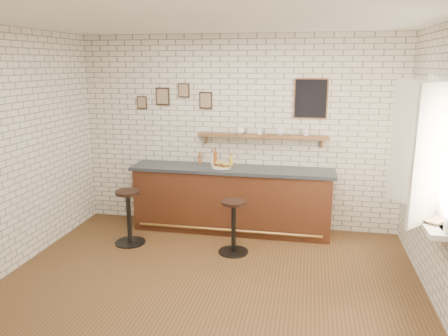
{
  "coord_description": "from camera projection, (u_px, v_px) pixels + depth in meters",
  "views": [
    {
      "loc": [
        1.1,
        -4.67,
        2.55
      ],
      "look_at": [
        0.0,
        0.9,
        1.2
      ],
      "focal_mm": 35.0,
      "sensor_mm": 36.0,
      "label": 1
    }
  ],
  "objects": [
    {
      "name": "ground",
      "position": [
        209.0,
        281.0,
        5.25
      ],
      "size": [
        5.0,
        5.0,
        0.0
      ],
      "primitive_type": "plane",
      "color": "brown",
      "rests_on": "ground"
    },
    {
      "name": "shelf_cup_a",
      "position": [
        240.0,
        131.0,
        6.69
      ],
      "size": [
        0.18,
        0.18,
        0.11
      ],
      "primitive_type": "imported",
      "rotation": [
        0.0,
        0.0,
        0.48
      ],
      "color": "white",
      "rests_on": "wall_shelf"
    },
    {
      "name": "book_lower",
      "position": [
        429.0,
        220.0,
        4.61
      ],
      "size": [
        0.23,
        0.27,
        0.02
      ],
      "primitive_type": "imported",
      "rotation": [
        0.0,
        0.0,
        0.22
      ],
      "color": "tan",
      "rests_on": "window_sill"
    },
    {
      "name": "bitters_bottle_amber",
      "position": [
        215.0,
        158.0,
        6.81
      ],
      "size": [
        0.06,
        0.06,
        0.27
      ],
      "color": "#A1521A",
      "rests_on": "bar_counter"
    },
    {
      "name": "window_sill",
      "position": [
        424.0,
        216.0,
        4.88
      ],
      "size": [
        0.2,
        1.35,
        0.06
      ],
      "color": "white",
      "rests_on": "ground"
    },
    {
      "name": "wall_shelf",
      "position": [
        262.0,
        136.0,
        6.65
      ],
      "size": [
        2.0,
        0.18,
        0.18
      ],
      "color": "brown",
      "rests_on": "ground"
    },
    {
      "name": "shelf_cup_c",
      "position": [
        280.0,
        132.0,
        6.58
      ],
      "size": [
        0.16,
        0.16,
        0.1
      ],
      "primitive_type": "imported",
      "rotation": [
        0.0,
        0.0,
        1.81
      ],
      "color": "white",
      "rests_on": "wall_shelf"
    },
    {
      "name": "bitters_bottle_white",
      "position": [
        212.0,
        159.0,
        6.83
      ],
      "size": [
        0.06,
        0.06,
        0.22
      ],
      "color": "silver",
      "rests_on": "bar_counter"
    },
    {
      "name": "ciabatta_sandwich",
      "position": [
        222.0,
        164.0,
        6.64
      ],
      "size": [
        0.27,
        0.19,
        0.08
      ],
      "color": "tan",
      "rests_on": "sandwich_plate"
    },
    {
      "name": "book_upper",
      "position": [
        428.0,
        218.0,
        4.62
      ],
      "size": [
        0.26,
        0.27,
        0.02
      ],
      "primitive_type": "imported",
      "rotation": [
        0.0,
        0.0,
        -0.74
      ],
      "color": "tan",
      "rests_on": "book_lower"
    },
    {
      "name": "sandwich_plate",
      "position": [
        222.0,
        167.0,
        6.65
      ],
      "size": [
        0.28,
        0.28,
        0.01
      ],
      "primitive_type": "cylinder",
      "color": "white",
      "rests_on": "bar_counter"
    },
    {
      "name": "potato_chips",
      "position": [
        221.0,
        167.0,
        6.65
      ],
      "size": [
        0.25,
        0.18,
        0.0
      ],
      "color": "gold",
      "rests_on": "sandwich_plate"
    },
    {
      "name": "bar_counter",
      "position": [
        232.0,
        199.0,
        6.76
      ],
      "size": [
        3.1,
        0.65,
        1.01
      ],
      "color": "#4A2313",
      "rests_on": "ground"
    },
    {
      "name": "casement_window",
      "position": [
        427.0,
        150.0,
        4.71
      ],
      "size": [
        0.4,
        1.3,
        1.56
      ],
      "color": "white",
      "rests_on": "ground"
    },
    {
      "name": "shelf_cup_d",
      "position": [
        306.0,
        133.0,
        6.51
      ],
      "size": [
        0.11,
        0.11,
        0.09
      ],
      "primitive_type": "imported",
      "rotation": [
        0.0,
        0.0,
        -0.14
      ],
      "color": "white",
      "rests_on": "wall_shelf"
    },
    {
      "name": "bar_stool_right",
      "position": [
        233.0,
        225.0,
        5.97
      ],
      "size": [
        0.42,
        0.42,
        0.75
      ],
      "color": "black",
      "rests_on": "ground"
    },
    {
      "name": "bar_stool_left",
      "position": [
        129.0,
        215.0,
        6.29
      ],
      "size": [
        0.44,
        0.44,
        0.79
      ],
      "color": "black",
      "rests_on": "ground"
    },
    {
      "name": "bitters_bottle_brown",
      "position": [
        200.0,
        159.0,
        6.87
      ],
      "size": [
        0.06,
        0.06,
        0.2
      ],
      "color": "brown",
      "rests_on": "bar_counter"
    },
    {
      "name": "condiment_bottle_yellow",
      "position": [
        231.0,
        161.0,
        6.77
      ],
      "size": [
        0.06,
        0.06,
        0.18
      ],
      "color": "yellow",
      "rests_on": "bar_counter"
    },
    {
      "name": "back_wall_decor",
      "position": [
        252.0,
        98.0,
        6.62
      ],
      "size": [
        2.96,
        0.02,
        0.56
      ],
      "color": "black",
      "rests_on": "ground"
    },
    {
      "name": "shelf_cup_b",
      "position": [
        260.0,
        132.0,
        6.64
      ],
      "size": [
        0.12,
        0.12,
        0.09
      ],
      "primitive_type": "imported",
      "rotation": [
        0.0,
        0.0,
        1.36
      ],
      "color": "white",
      "rests_on": "wall_shelf"
    }
  ]
}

